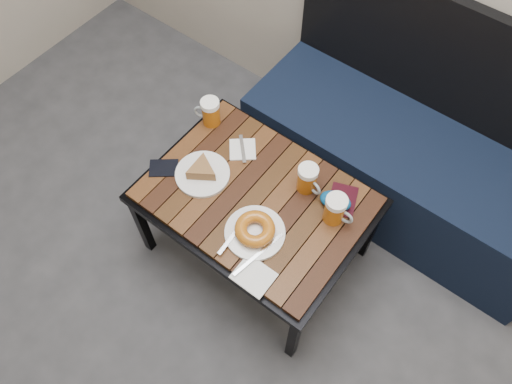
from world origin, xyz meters
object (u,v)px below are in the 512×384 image
Objects in this scene: plate_pie at (202,172)px; knit_pouch at (335,201)px; beer_mug_centre at (308,179)px; beer_mug_right at (335,209)px; cafe_table at (256,202)px; beer_mug_left at (210,112)px; bench at (405,163)px; passport_burgundy at (343,200)px; passport_navy at (164,168)px; plate_bagel at (255,231)px.

knit_pouch is at bearing 22.69° from plate_pie.
beer_mug_centre is 0.16m from beer_mug_right.
cafe_table is 6.90× the size of beer_mug_left.
plate_pie is (-0.57, -0.68, 0.22)m from bench.
beer_mug_right is 0.10m from passport_burgundy.
passport_navy reaches higher than cafe_table.
beer_mug_right reaches higher than beer_mug_left.
knit_pouch is at bearing 59.74° from plate_bagel.
beer_mug_left is 0.89× the size of passport_burgundy.
passport_navy is (-0.64, -0.22, -0.06)m from beer_mug_right.
passport_burgundy is (0.27, 0.18, 0.05)m from cafe_table.
knit_pouch is (0.61, 0.27, 0.02)m from passport_navy.
beer_mug_right is at bearing -96.99° from bench.
knit_pouch reaches higher than passport_navy.
bench reaches higher than cafe_table.
beer_mug_right is (0.15, -0.05, 0.00)m from beer_mug_centre.
cafe_table is 7.59× the size of passport_navy.
bench is 1.04m from passport_navy.
plate_pie is (-0.22, -0.05, 0.07)m from cafe_table.
plate_bagel is 0.36m from passport_burgundy.
passport_navy is at bearing -163.50° from beer_mug_right.
beer_mug_left is 0.58× the size of plate_pie.
passport_burgundy is at bearing -99.81° from bench.
cafe_table is at bearing -167.24° from passport_burgundy.
plate_pie is 1.80× the size of knit_pouch.
plate_pie reaches higher than passport_navy.
bench is 11.93× the size of knit_pouch.
beer_mug_left is 0.49m from beer_mug_centre.
beer_mug_right is at bearing 50.16° from plate_bagel.
beer_mug_right reaches higher than passport_burgundy.
beer_mug_centre is (0.49, -0.03, 0.00)m from beer_mug_left.
beer_mug_centre is at bearing 79.32° from passport_navy.
passport_navy is 0.81× the size of passport_burgundy.
beer_mug_centre is (0.13, 0.14, 0.11)m from cafe_table.
bench is 0.73m from cafe_table.
knit_pouch is at bearing 15.73° from beer_mug_centre.
beer_mug_centre reaches higher than knit_pouch.
plate_pie is at bearing -157.31° from knit_pouch.
passport_burgundy is 0.04m from knit_pouch.
beer_mug_left is 0.65m from beer_mug_right.
bench is 0.88m from beer_mug_left.
bench is at bearing 61.06° from cafe_table.
beer_mug_right is 0.07m from knit_pouch.
passport_burgundy is (0.49, 0.23, -0.02)m from plate_pie.
bench is at bearing 71.46° from plate_bagel.
plate_pie is at bearing -129.93° from bench.
passport_navy is at bearing 68.25° from beer_mug_left.
plate_bagel reaches higher than passport_burgundy.
passport_navy is 0.67m from knit_pouch.
cafe_table is 3.99× the size of plate_pie.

